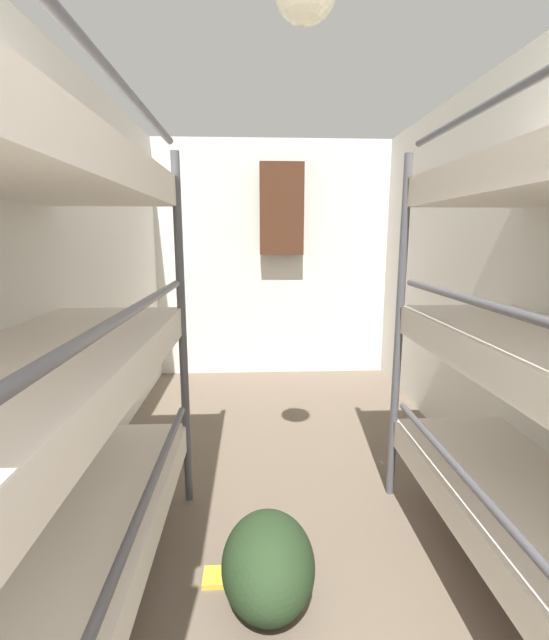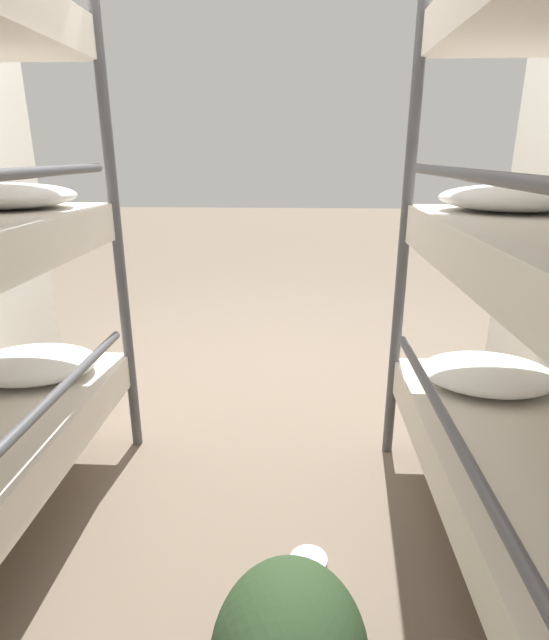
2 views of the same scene
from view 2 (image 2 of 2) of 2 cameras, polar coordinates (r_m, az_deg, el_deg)
The scene contains 2 objects.
ground_plane at distance 2.89m, azimuth -0.70°, elevation -8.10°, with size 20.00×20.00×0.00m, color #6B5B4C.
tin_can at distance 1.72m, azimuth 3.88°, elevation -27.15°, with size 0.11×0.11×0.14m.
Camera 2 is at (-0.16, 2.58, 1.30)m, focal length 28.00 mm.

